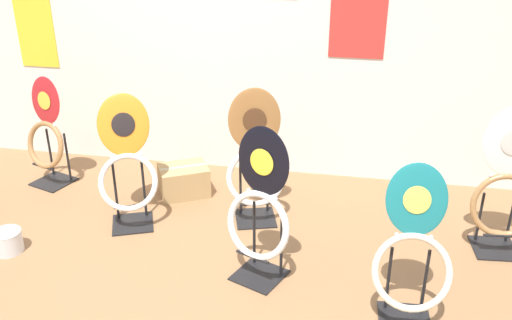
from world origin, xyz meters
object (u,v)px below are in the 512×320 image
(toilet_seat_display_white_plain, at_px, (507,190))
(toilet_seat_display_orange_sun, at_px, (127,165))
(toilet_seat_display_teal_sax, at_px, (413,256))
(paint_can, at_px, (7,241))
(toilet_seat_display_woodgrain, at_px, (255,161))
(toilet_seat_display_crimson_swirl, at_px, (46,136))
(storage_box, at_px, (184,180))
(toilet_seat_display_jazz_black, at_px, (260,210))

(toilet_seat_display_white_plain, bearing_deg, toilet_seat_display_orange_sun, -177.76)
(toilet_seat_display_teal_sax, bearing_deg, paint_can, 175.66)
(toilet_seat_display_woodgrain, height_order, toilet_seat_display_crimson_swirl, toilet_seat_display_woodgrain)
(toilet_seat_display_woodgrain, distance_m, storage_box, 0.75)
(toilet_seat_display_white_plain, height_order, paint_can, toilet_seat_display_white_plain)
(storage_box, bearing_deg, toilet_seat_display_white_plain, -9.29)
(toilet_seat_display_jazz_black, bearing_deg, toilet_seat_display_crimson_swirl, 153.70)
(toilet_seat_display_crimson_swirl, distance_m, toilet_seat_display_white_plain, 3.34)
(toilet_seat_display_white_plain, xyz_separation_m, toilet_seat_display_jazz_black, (-1.47, -0.56, 0.03))
(toilet_seat_display_woodgrain, bearing_deg, toilet_seat_display_white_plain, -3.57)
(toilet_seat_display_white_plain, relative_size, toilet_seat_display_jazz_black, 1.02)
(paint_can, xyz_separation_m, storage_box, (0.90, 0.97, 0.03))
(paint_can, bearing_deg, toilet_seat_display_teal_sax, -4.34)
(toilet_seat_display_teal_sax, bearing_deg, storage_box, 144.36)
(toilet_seat_display_teal_sax, distance_m, toilet_seat_display_orange_sun, 1.98)
(toilet_seat_display_crimson_swirl, relative_size, toilet_seat_display_white_plain, 0.88)
(toilet_seat_display_teal_sax, xyz_separation_m, toilet_seat_display_white_plain, (0.62, 0.79, 0.03))
(paint_can, relative_size, storage_box, 0.42)
(toilet_seat_display_jazz_black, xyz_separation_m, paint_can, (-1.66, -0.04, -0.39))
(toilet_seat_display_teal_sax, distance_m, toilet_seat_display_jazz_black, 0.88)
(toilet_seat_display_white_plain, bearing_deg, storage_box, 170.71)
(toilet_seat_display_jazz_black, height_order, storage_box, toilet_seat_display_jazz_black)
(toilet_seat_display_teal_sax, bearing_deg, toilet_seat_display_orange_sun, 159.46)
(toilet_seat_display_crimson_swirl, xyz_separation_m, toilet_seat_display_jazz_black, (1.86, -0.92, 0.06))
(toilet_seat_display_teal_sax, relative_size, toilet_seat_display_crimson_swirl, 1.02)
(toilet_seat_display_teal_sax, xyz_separation_m, toilet_seat_display_crimson_swirl, (-2.71, 1.15, -0.01))
(toilet_seat_display_crimson_swirl, height_order, storage_box, toilet_seat_display_crimson_swirl)
(toilet_seat_display_woodgrain, relative_size, toilet_seat_display_white_plain, 0.97)
(toilet_seat_display_crimson_swirl, relative_size, storage_box, 1.93)
(toilet_seat_display_teal_sax, height_order, toilet_seat_display_white_plain, toilet_seat_display_white_plain)
(toilet_seat_display_teal_sax, xyz_separation_m, toilet_seat_display_jazz_black, (-0.85, 0.23, 0.06))
(toilet_seat_display_woodgrain, height_order, toilet_seat_display_white_plain, toilet_seat_display_white_plain)
(toilet_seat_display_orange_sun, xyz_separation_m, storage_box, (0.24, 0.46, -0.33))
(toilet_seat_display_woodgrain, height_order, toilet_seat_display_jazz_black, toilet_seat_display_jazz_black)
(paint_can, distance_m, storage_box, 1.32)
(toilet_seat_display_crimson_swirl, bearing_deg, toilet_seat_display_teal_sax, -22.94)
(toilet_seat_display_teal_sax, distance_m, toilet_seat_display_woodgrain, 1.34)
(toilet_seat_display_crimson_swirl, bearing_deg, toilet_seat_display_woodgrain, -8.43)
(toilet_seat_display_teal_sax, xyz_separation_m, toilet_seat_display_woodgrain, (-1.00, 0.89, 0.04))
(toilet_seat_display_white_plain, relative_size, paint_can, 5.24)
(toilet_seat_display_orange_sun, height_order, toilet_seat_display_jazz_black, toilet_seat_display_jazz_black)
(toilet_seat_display_teal_sax, bearing_deg, toilet_seat_display_crimson_swirl, 157.06)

